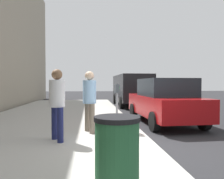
# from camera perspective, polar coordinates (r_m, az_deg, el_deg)

# --- Properties ---
(ground_plane) EXTENTS (80.00, 80.00, 0.00)m
(ground_plane) POSITION_cam_1_polar(r_m,az_deg,el_deg) (5.62, 10.84, -14.72)
(ground_plane) COLOR #232326
(ground_plane) RESTS_ON ground
(sidewalk_slab) EXTENTS (28.00, 6.00, 0.15)m
(sidewalk_slab) POSITION_cam_1_polar(r_m,az_deg,el_deg) (5.58, -21.27, -14.14)
(sidewalk_slab) COLOR #A8A59E
(sidewalk_slab) RESTS_ON ground_plane
(parking_meter) EXTENTS (0.36, 0.12, 1.41)m
(parking_meter) POSITION_cam_1_polar(r_m,az_deg,el_deg) (6.56, 1.31, -2.01)
(parking_meter) COLOR gray
(parking_meter) RESTS_ON sidewalk_slab
(pedestrian_at_meter) EXTENTS (0.51, 0.39, 1.79)m
(pedestrian_at_meter) POSITION_cam_1_polar(r_m,az_deg,el_deg) (6.32, -5.97, -1.78)
(pedestrian_at_meter) COLOR #726656
(pedestrian_at_meter) RESTS_ON sidewalk_slab
(pedestrian_bystander) EXTENTS (0.49, 0.39, 1.78)m
(pedestrian_bystander) POSITION_cam_1_polar(r_m,az_deg,el_deg) (5.51, -14.32, -2.33)
(pedestrian_bystander) COLOR #191E4C
(pedestrian_bystander) RESTS_ON sidewalk_slab
(parked_sedan_near) EXTENTS (4.47, 2.10, 1.77)m
(parked_sedan_near) POSITION_cam_1_polar(r_m,az_deg,el_deg) (8.76, 13.62, -2.94)
(parked_sedan_near) COLOR maroon
(parked_sedan_near) RESTS_ON ground_plane
(parked_van_far) EXTENTS (5.21, 2.15, 2.18)m
(parked_van_far) POSITION_cam_1_polar(r_m,az_deg,el_deg) (15.39, 5.08, 0.36)
(parked_van_far) COLOR black
(parked_van_far) RESTS_ON ground_plane
(trash_bin) EXTENTS (0.59, 0.59, 1.01)m
(trash_bin) POSITION_cam_1_polar(r_m,az_deg,el_deg) (2.85, 1.33, -17.15)
(trash_bin) COLOR #1E4C2D
(trash_bin) RESTS_ON sidewalk_slab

